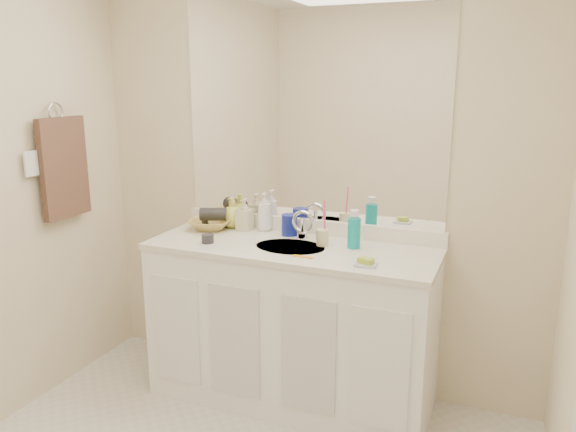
# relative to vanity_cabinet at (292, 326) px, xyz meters

# --- Properties ---
(wall_back) EXTENTS (2.60, 0.02, 2.40)m
(wall_back) POSITION_rel_vanity_cabinet_xyz_m (0.00, 0.28, 0.77)
(wall_back) COLOR beige
(wall_back) RESTS_ON floor
(vanity_cabinet) EXTENTS (1.50, 0.55, 0.85)m
(vanity_cabinet) POSITION_rel_vanity_cabinet_xyz_m (0.00, 0.00, 0.00)
(vanity_cabinet) COLOR white
(vanity_cabinet) RESTS_ON floor
(countertop) EXTENTS (1.52, 0.57, 0.03)m
(countertop) POSITION_rel_vanity_cabinet_xyz_m (0.00, 0.00, 0.44)
(countertop) COLOR silver
(countertop) RESTS_ON vanity_cabinet
(backsplash) EXTENTS (1.52, 0.03, 0.08)m
(backsplash) POSITION_rel_vanity_cabinet_xyz_m (0.00, 0.26, 0.50)
(backsplash) COLOR white
(backsplash) RESTS_ON countertop
(sink_basin) EXTENTS (0.37, 0.37, 0.02)m
(sink_basin) POSITION_rel_vanity_cabinet_xyz_m (0.00, -0.02, 0.44)
(sink_basin) COLOR beige
(sink_basin) RESTS_ON countertop
(faucet) EXTENTS (0.02, 0.02, 0.11)m
(faucet) POSITION_rel_vanity_cabinet_xyz_m (0.00, 0.16, 0.51)
(faucet) COLOR silver
(faucet) RESTS_ON countertop
(mirror) EXTENTS (1.48, 0.01, 1.20)m
(mirror) POSITION_rel_vanity_cabinet_xyz_m (0.00, 0.27, 1.14)
(mirror) COLOR white
(mirror) RESTS_ON wall_back
(blue_mug) EXTENTS (0.11, 0.11, 0.12)m
(blue_mug) POSITION_rel_vanity_cabinet_xyz_m (-0.09, 0.18, 0.51)
(blue_mug) COLOR navy
(blue_mug) RESTS_ON countertop
(tan_cup) EXTENTS (0.08, 0.08, 0.09)m
(tan_cup) POSITION_rel_vanity_cabinet_xyz_m (0.15, 0.06, 0.50)
(tan_cup) COLOR beige
(tan_cup) RESTS_ON countertop
(toothbrush) EXTENTS (0.01, 0.04, 0.18)m
(toothbrush) POSITION_rel_vanity_cabinet_xyz_m (0.16, 0.06, 0.60)
(toothbrush) COLOR #FF4388
(toothbrush) RESTS_ON tan_cup
(mouthwash_bottle) EXTENTS (0.09, 0.09, 0.16)m
(mouthwash_bottle) POSITION_rel_vanity_cabinet_xyz_m (0.31, 0.09, 0.53)
(mouthwash_bottle) COLOR #0D9BA0
(mouthwash_bottle) RESTS_ON countertop
(soap_dish) EXTENTS (0.11, 0.09, 0.01)m
(soap_dish) POSITION_rel_vanity_cabinet_xyz_m (0.44, -0.17, 0.46)
(soap_dish) COLOR silver
(soap_dish) RESTS_ON countertop
(green_soap) EXTENTS (0.08, 0.06, 0.02)m
(green_soap) POSITION_rel_vanity_cabinet_xyz_m (0.44, -0.17, 0.48)
(green_soap) COLOR #9BB92D
(green_soap) RESTS_ON soap_dish
(orange_comb) EXTENTS (0.11, 0.02, 0.00)m
(orange_comb) POSITION_rel_vanity_cabinet_xyz_m (0.13, -0.16, 0.46)
(orange_comb) COLOR orange
(orange_comb) RESTS_ON countertop
(dark_jar) EXTENTS (0.09, 0.09, 0.05)m
(dark_jar) POSITION_rel_vanity_cabinet_xyz_m (-0.43, -0.12, 0.48)
(dark_jar) COLOR #2A292F
(dark_jar) RESTS_ON countertop
(soap_bottle_white) EXTENTS (0.09, 0.10, 0.22)m
(soap_bottle_white) POSITION_rel_vanity_cabinet_xyz_m (-0.26, 0.22, 0.56)
(soap_bottle_white) COLOR white
(soap_bottle_white) RESTS_ON countertop
(soap_bottle_cream) EXTENTS (0.09, 0.09, 0.18)m
(soap_bottle_cream) POSITION_rel_vanity_cabinet_xyz_m (-0.37, 0.19, 0.55)
(soap_bottle_cream) COLOR beige
(soap_bottle_cream) RESTS_ON countertop
(soap_bottle_yellow) EXTENTS (0.16, 0.16, 0.18)m
(soap_bottle_yellow) POSITION_rel_vanity_cabinet_xyz_m (-0.46, 0.21, 0.54)
(soap_bottle_yellow) COLOR #CACD4F
(soap_bottle_yellow) RESTS_ON countertop
(wicker_basket) EXTENTS (0.29, 0.29, 0.06)m
(wicker_basket) POSITION_rel_vanity_cabinet_xyz_m (-0.56, 0.13, 0.48)
(wicker_basket) COLOR #B09147
(wicker_basket) RESTS_ON countertop
(hair_dryer) EXTENTS (0.17, 0.12, 0.08)m
(hair_dryer) POSITION_rel_vanity_cabinet_xyz_m (-0.54, 0.13, 0.54)
(hair_dryer) COLOR black
(hair_dryer) RESTS_ON wicker_basket
(towel_ring) EXTENTS (0.01, 0.11, 0.11)m
(towel_ring) POSITION_rel_vanity_cabinet_xyz_m (-1.27, -0.25, 1.12)
(towel_ring) COLOR silver
(towel_ring) RESTS_ON wall_left
(hand_towel) EXTENTS (0.04, 0.32, 0.55)m
(hand_towel) POSITION_rel_vanity_cabinet_xyz_m (-1.25, -0.25, 0.82)
(hand_towel) COLOR #32221B
(hand_towel) RESTS_ON towel_ring
(switch_plate) EXTENTS (0.01, 0.08, 0.13)m
(switch_plate) POSITION_rel_vanity_cabinet_xyz_m (-1.27, -0.45, 0.88)
(switch_plate) COLOR white
(switch_plate) RESTS_ON wall_left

